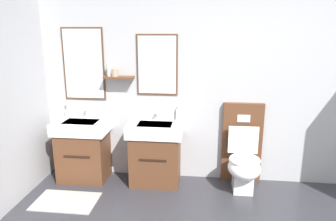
% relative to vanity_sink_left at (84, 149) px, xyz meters
% --- Properties ---
extents(wall_back, '(5.23, 0.27, 2.71)m').
position_rel_vanity_sink_left_xyz_m(wall_back, '(1.96, 0.26, 0.96)').
color(wall_back, '#A8A8AA').
rests_on(wall_back, ground).
extents(bath_mat, '(0.68, 0.44, 0.01)m').
position_rel_vanity_sink_left_xyz_m(bath_mat, '(0.00, -0.59, -0.39)').
color(bath_mat, '#9E9993').
rests_on(bath_mat, ground).
extents(vanity_sink_left, '(0.66, 0.47, 0.76)m').
position_rel_vanity_sink_left_xyz_m(vanity_sink_left, '(0.00, 0.00, 0.00)').
color(vanity_sink_left, '#56331E').
rests_on(vanity_sink_left, ground).
extents(tap_on_left_sink, '(0.03, 0.13, 0.11)m').
position_rel_vanity_sink_left_xyz_m(tap_on_left_sink, '(0.00, 0.17, 0.43)').
color(tap_on_left_sink, silver).
rests_on(tap_on_left_sink, vanity_sink_left).
extents(vanity_sink_right, '(0.66, 0.47, 0.76)m').
position_rel_vanity_sink_left_xyz_m(vanity_sink_right, '(0.91, 0.00, 0.00)').
color(vanity_sink_right, '#56331E').
rests_on(vanity_sink_right, ground).
extents(tap_on_right_sink, '(0.03, 0.13, 0.11)m').
position_rel_vanity_sink_left_xyz_m(tap_on_right_sink, '(0.91, 0.17, 0.43)').
color(tap_on_right_sink, silver).
rests_on(tap_on_right_sink, vanity_sink_right).
extents(toilet, '(0.48, 0.62, 1.00)m').
position_rel_vanity_sink_left_xyz_m(toilet, '(1.96, -0.00, -0.02)').
color(toilet, '#56331E').
rests_on(toilet, ground).
extents(toothbrush_cup, '(0.07, 0.07, 0.20)m').
position_rel_vanity_sink_left_xyz_m(toothbrush_cup, '(-0.25, 0.16, 0.42)').
color(toothbrush_cup, silver).
rests_on(toothbrush_cup, vanity_sink_left).
extents(soap_dispenser, '(0.06, 0.06, 0.17)m').
position_rel_vanity_sink_left_xyz_m(soap_dispenser, '(1.17, 0.17, 0.44)').
color(soap_dispenser, white).
rests_on(soap_dispenser, vanity_sink_right).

